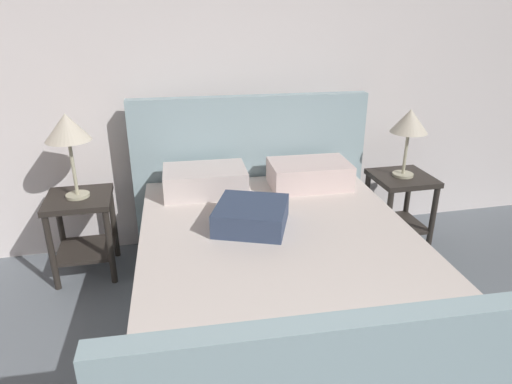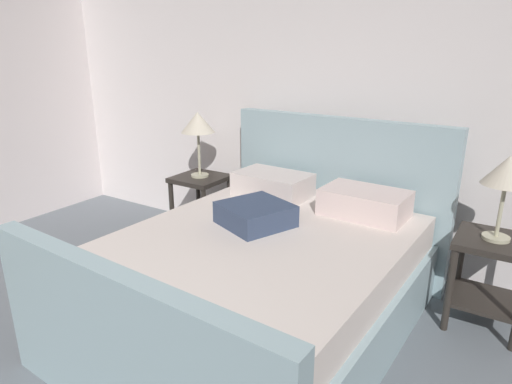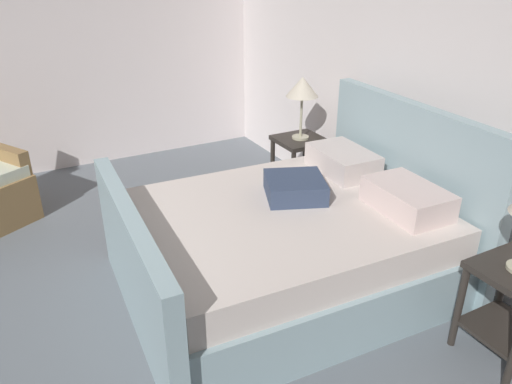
# 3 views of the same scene
# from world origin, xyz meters

# --- Properties ---
(wall_back) EXTENTS (6.22, 0.12, 2.57)m
(wall_back) POSITION_xyz_m (0.00, 3.12, 1.28)
(wall_back) COLOR silver
(wall_back) RESTS_ON ground
(bed) EXTENTS (1.87, 2.26, 1.22)m
(bed) POSITION_xyz_m (-0.00, 1.87, 0.35)
(bed) COLOR #96B2B9
(bed) RESTS_ON ground
(nightstand_right) EXTENTS (0.44, 0.44, 0.60)m
(nightstand_right) POSITION_xyz_m (1.20, 2.60, 0.40)
(nightstand_right) COLOR #2A2520
(nightstand_right) RESTS_ON ground
(table_lamp_right) EXTENTS (0.28, 0.28, 0.52)m
(table_lamp_right) POSITION_xyz_m (1.20, 2.60, 1.02)
(table_lamp_right) COLOR #B7B293
(table_lamp_right) RESTS_ON nightstand_right
(nightstand_left) EXTENTS (0.44, 0.44, 0.60)m
(nightstand_left) POSITION_xyz_m (-1.21, 2.72, 0.40)
(nightstand_left) COLOR #2A2520
(nightstand_left) RESTS_ON ground
(table_lamp_left) EXTENTS (0.30, 0.30, 0.58)m
(table_lamp_left) POSITION_xyz_m (-1.21, 2.72, 1.07)
(table_lamp_left) COLOR #B7B293
(table_lamp_left) RESTS_ON nightstand_left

